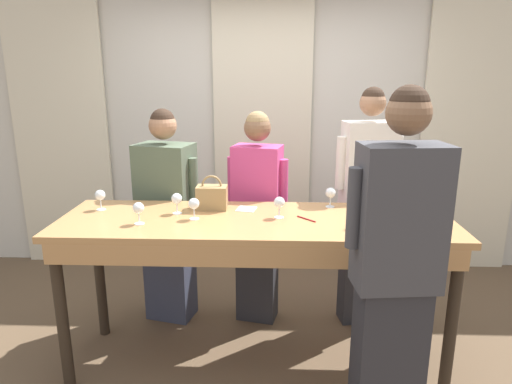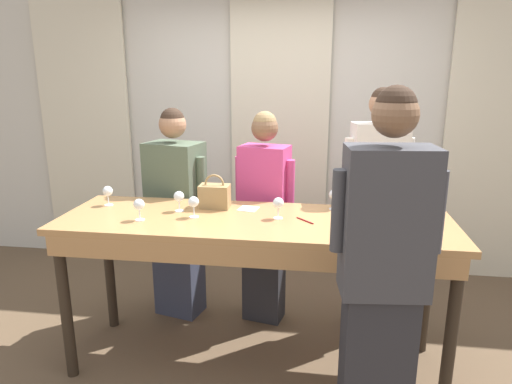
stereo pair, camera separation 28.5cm
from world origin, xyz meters
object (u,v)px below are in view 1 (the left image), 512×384
(wine_glass_front_right, at_px, (406,210))
(guest_olive_jacket, at_px, (168,217))
(guest_cream_sweater, at_px, (366,206))
(handbag, at_px, (212,197))
(wine_glass_front_left, at_px, (369,202))
(wine_glass_back_right, at_px, (138,209))
(wine_bottle, at_px, (376,203))
(guest_pink_top, at_px, (257,216))
(wine_glass_back_left, at_px, (399,201))
(wine_glass_center_right, at_px, (410,193))
(wine_glass_near_host, at_px, (279,203))
(wine_glass_front_mid, at_px, (177,199))
(wine_glass_back_mid, at_px, (100,196))
(host_pouring, at_px, (395,273))
(wine_glass_by_bottle, at_px, (194,204))
(tasting_bar, at_px, (255,239))
(wine_glass_center_mid, at_px, (365,195))
(wine_glass_center_left, at_px, (331,193))

(wine_glass_front_right, relative_size, guest_olive_jacket, 0.08)
(guest_olive_jacket, height_order, guest_cream_sweater, guest_cream_sweater)
(handbag, xyz_separation_m, wine_glass_front_left, (0.99, -0.14, 0.01))
(handbag, height_order, wine_glass_back_right, handbag)
(wine_bottle, distance_m, wine_glass_front_right, 0.17)
(wine_bottle, bearing_deg, guest_pink_top, 139.52)
(guest_cream_sweater, bearing_deg, wine_glass_front_right, -82.47)
(wine_glass_back_left, bearing_deg, wine_glass_center_right, 58.11)
(wine_glass_near_host, relative_size, guest_cream_sweater, 0.07)
(wine_glass_front_mid, height_order, wine_glass_back_mid, same)
(wine_glass_center_right, xyz_separation_m, host_pouring, (-0.32, -0.93, -0.16))
(wine_glass_front_left, height_order, wine_glass_by_bottle, same)
(wine_glass_back_left, bearing_deg, tasting_bar, -171.90)
(wine_glass_center_mid, bearing_deg, guest_pink_top, 154.78)
(wine_glass_back_left, distance_m, guest_cream_sweater, 0.53)
(handbag, distance_m, guest_olive_jacket, 0.62)
(wine_bottle, distance_m, wine_glass_front_mid, 1.24)
(wine_bottle, xyz_separation_m, wine_glass_back_mid, (-1.75, 0.19, -0.03))
(wine_glass_front_right, height_order, wine_glass_center_left, same)
(wine_glass_back_mid, distance_m, wine_glass_back_right, 0.43)
(wine_glass_front_right, xyz_separation_m, host_pouring, (-0.18, -0.53, -0.16))
(wine_glass_back_mid, height_order, guest_olive_jacket, guest_olive_jacket)
(wine_glass_by_bottle, bearing_deg, guest_olive_jacket, 117.41)
(wine_glass_near_host, relative_size, guest_pink_top, 0.08)
(wine_glass_back_mid, xyz_separation_m, host_pouring, (1.72, -0.77, -0.16))
(wine_glass_front_right, distance_m, wine_glass_back_left, 0.19)
(wine_glass_by_bottle, bearing_deg, handbag, 69.91)
(wine_glass_front_left, distance_m, wine_glass_near_host, 0.55)
(wine_glass_center_mid, relative_size, wine_glass_near_host, 1.00)
(wine_glass_center_mid, relative_size, host_pouring, 0.07)
(wine_glass_front_right, relative_size, guest_pink_top, 0.08)
(wine_bottle, height_order, guest_pink_top, guest_pink_top)
(handbag, bearing_deg, guest_cream_sweater, 19.46)
(wine_glass_back_left, height_order, guest_pink_top, guest_pink_top)
(wine_glass_center_left, bearing_deg, handbag, -174.95)
(wine_bottle, distance_m, wine_glass_back_left, 0.22)
(wine_glass_back_left, xyz_separation_m, wine_glass_back_right, (-1.58, -0.23, -0.00))
(wine_glass_front_left, xyz_separation_m, wine_glass_front_right, (0.19, -0.15, -0.00))
(wine_glass_back_right, bearing_deg, wine_glass_front_right, 1.35)
(tasting_bar, height_order, wine_glass_near_host, wine_glass_near_host)
(tasting_bar, height_order, guest_cream_sweater, guest_cream_sweater)
(wine_glass_center_right, height_order, host_pouring, host_pouring)
(wine_bottle, relative_size, wine_glass_by_bottle, 2.48)
(wine_glass_front_mid, relative_size, wine_glass_back_right, 1.00)
(wine_glass_near_host, height_order, guest_cream_sweater, guest_cream_sweater)
(tasting_bar, xyz_separation_m, wine_glass_front_left, (0.70, 0.09, 0.22))
(wine_glass_front_mid, relative_size, guest_cream_sweater, 0.07)
(wine_glass_front_mid, relative_size, wine_glass_near_host, 1.00)
(guest_olive_jacket, bearing_deg, wine_bottle, -23.86)
(wine_glass_back_right, height_order, guest_cream_sweater, guest_cream_sweater)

